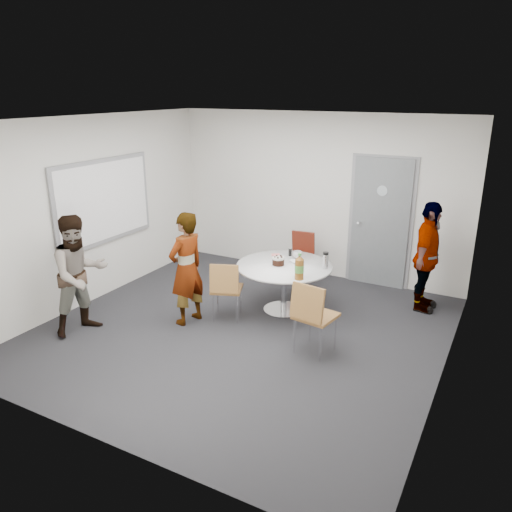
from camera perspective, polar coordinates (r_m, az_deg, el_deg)
The scene contains 15 objects.
floor at distance 6.68m, azimuth -1.57°, elevation -8.50°, with size 5.00×5.00×0.00m, color #232327.
ceiling at distance 5.95m, azimuth -1.81°, elevation 15.30°, with size 5.00×5.00×0.00m, color silver.
wall_back at distance 8.38m, azimuth 6.90°, elevation 6.84°, with size 5.00×5.00×0.00m, color silver.
wall_left at distance 7.70m, azimuth -18.12°, elevation 4.99°, with size 5.00×5.00×0.00m, color silver.
wall_right at distance 5.44m, azimuth 21.82°, elevation -0.92°, with size 5.00×5.00×0.00m, color silver.
wall_front at distance 4.32m, azimuth -18.45°, elevation -5.51°, with size 5.00×5.00×0.00m, color silver.
door at distance 8.11m, azimuth 14.02°, elevation 3.67°, with size 1.02×0.17×2.12m.
whiteboard at distance 7.78m, azimuth -16.94°, elevation 6.01°, with size 0.04×1.90×1.25m.
table at distance 6.99m, azimuth 3.44°, elevation -1.75°, with size 1.34×1.34×1.05m.
chair_near_left at distance 6.76m, azimuth -3.48°, elevation -3.40°, with size 0.53×0.55×0.85m.
chair_near_right at distance 5.91m, azimuth 6.42°, elevation -6.31°, with size 0.51×0.54×0.92m.
chair_far at distance 8.15m, azimuth 5.17°, elevation 0.43°, with size 0.43×0.47×0.84m.
person_main at distance 6.69m, azimuth -7.95°, elevation -1.44°, with size 0.56×0.37×1.54m, color #A5C6EA.
person_left at distance 6.76m, azimuth -19.50°, elevation -2.04°, with size 0.76×0.59×1.57m, color white.
person_right at distance 7.40m, azimuth 18.93°, elevation -0.12°, with size 0.93×0.39×1.59m, color black.
Camera 1 is at (2.96, -5.15, 3.05)m, focal length 35.00 mm.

